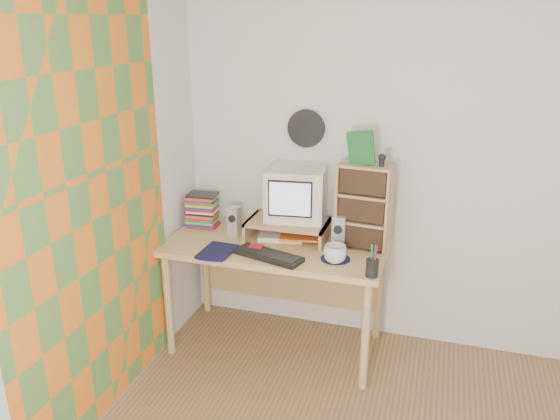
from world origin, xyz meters
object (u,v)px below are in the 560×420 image
Objects in this scene: keyboard at (269,255)px; mug at (335,254)px; crt_monitor at (296,194)px; cd_rack at (364,207)px; dvd_stack at (202,207)px; desk at (279,258)px; diary at (203,248)px.

mug is at bearing 23.84° from keyboard.
crt_monitor reaches higher than mug.
cd_rack is at bearing 67.42° from mug.
desk is at bearing -12.49° from dvd_stack.
keyboard is 1.53× the size of dvd_stack.
keyboard is at bearing -84.57° from desk.
desk is at bearing -170.27° from cd_rack.
desk is 0.44m from crt_monitor.
mug is at bearing -29.64° from desk.
keyboard is 0.40m from mug.
cd_rack is (0.45, -0.05, -0.02)m from crt_monitor.
desk is at bearing -142.64° from crt_monitor.
diary reaches higher than desk.
dvd_stack is at bearing -176.53° from cd_rack.
crt_monitor is 0.68m from diary.
desk is 0.52m from mug.
crt_monitor is at bearing 135.50° from mug.
crt_monitor is 0.67× the size of cd_rack.
dvd_stack is 0.46m from diary.
dvd_stack is at bearing 171.99° from desk.
mug reaches higher than keyboard.
keyboard is 0.72m from dvd_stack.
crt_monitor is 0.68m from dvd_stack.
desk is 0.67m from cd_rack.
mug is (1.00, -0.32, -0.09)m from dvd_stack.
desk is 0.33m from keyboard.
desk is 2.61× the size of cd_rack.
desk is at bearing 150.36° from mug.
diary is at bearing -159.61° from keyboard.
diary is at bearing -140.52° from desk.
desk is 3.28× the size of keyboard.
mug is at bearing -51.39° from crt_monitor.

